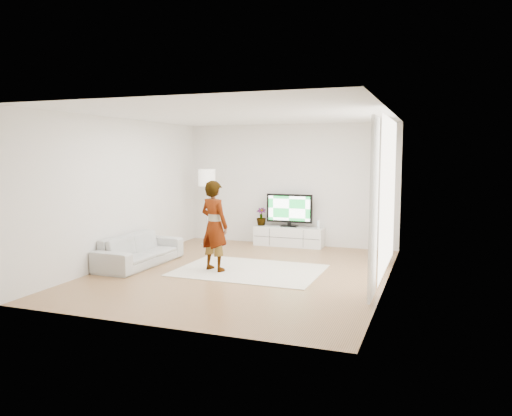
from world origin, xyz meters
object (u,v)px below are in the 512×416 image
(sofa, at_px, (140,250))
(floor_lamp, at_px, (207,181))
(player, at_px, (214,226))
(television, at_px, (289,209))
(media_console, at_px, (289,236))
(rug, at_px, (249,270))

(sofa, distance_m, floor_lamp, 2.69)
(player, height_order, sofa, player)
(television, bearing_deg, sofa, -126.19)
(floor_lamp, bearing_deg, player, -61.67)
(player, relative_size, floor_lamp, 0.93)
(media_console, height_order, sofa, sofa)
(media_console, xyz_separation_m, floor_lamp, (-1.84, -0.49, 1.27))
(sofa, bearing_deg, television, -34.81)
(player, relative_size, sofa, 0.83)
(television, bearing_deg, player, -101.50)
(rug, bearing_deg, television, 90.21)
(rug, height_order, player, player)
(media_console, distance_m, rug, 2.61)
(television, distance_m, floor_lamp, 2.02)
(rug, relative_size, player, 1.58)
(television, distance_m, sofa, 3.65)
(rug, relative_size, floor_lamp, 1.46)
(television, xyz_separation_m, floor_lamp, (-1.84, -0.52, 0.64))
(television, bearing_deg, floor_lamp, -164.36)
(television, bearing_deg, rug, -89.79)
(television, height_order, player, player)
(media_console, xyz_separation_m, television, (0.00, 0.03, 0.63))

